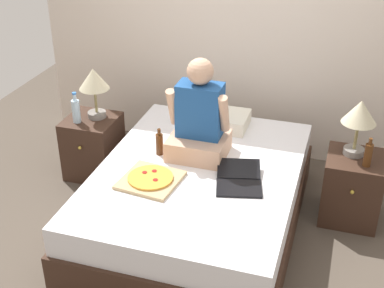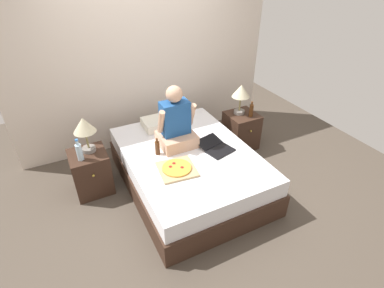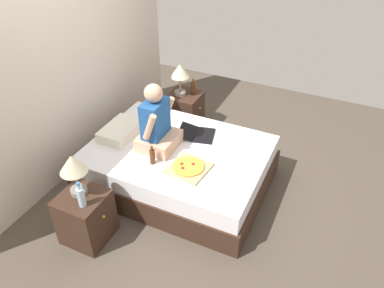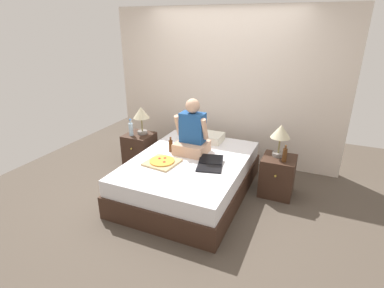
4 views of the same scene
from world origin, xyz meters
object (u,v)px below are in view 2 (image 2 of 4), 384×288
object	(u,v)px
lamp_on_right_nightstand	(241,93)
beer_bottle_on_bed	(157,148)
nightstand_right	(241,130)
nightstand_left	(91,172)
pizza_box	(177,169)
laptop	(217,148)
water_bottle	(79,152)
bed	(189,169)
person_seated	(176,124)
lamp_on_left_nightstand	(84,127)
beer_bottle	(251,110)

from	to	relation	value
lamp_on_right_nightstand	beer_bottle_on_bed	world-z (taller)	lamp_on_right_nightstand
nightstand_right	beer_bottle_on_bed	distance (m)	1.55
nightstand_left	nightstand_right	world-z (taller)	same
pizza_box	laptop	bearing A→B (deg)	14.58
water_bottle	pizza_box	distance (m)	1.14
lamp_on_right_nightstand	bed	bearing A→B (deg)	-154.68
laptop	bed	bearing A→B (deg)	162.14
water_bottle	nightstand_left	bearing A→B (deg)	48.35
nightstand_right	person_seated	size ratio (longest dim) A/B	0.71
lamp_on_left_nightstand	beer_bottle	bearing A→B (deg)	-3.76
bed	beer_bottle	size ratio (longest dim) A/B	8.86
water_bottle	beer_bottle	size ratio (longest dim) A/B	1.20
person_seated	beer_bottle_on_bed	size ratio (longest dim) A/B	3.55
laptop	pizza_box	world-z (taller)	laptop
bed	beer_bottle_on_bed	distance (m)	0.52
nightstand_left	beer_bottle	world-z (taller)	beer_bottle
nightstand_right	pizza_box	distance (m)	1.61
lamp_on_left_nightstand	beer_bottle_on_bed	xyz separation A→B (m)	(0.73, -0.39, -0.27)
beer_bottle	beer_bottle_on_bed	distance (m)	1.57
lamp_on_left_nightstand	beer_bottle_on_bed	size ratio (longest dim) A/B	2.05
bed	lamp_on_right_nightstand	bearing A→B (deg)	25.32
nightstand_right	person_seated	bearing A→B (deg)	-168.43
water_bottle	person_seated	size ratio (longest dim) A/B	0.35
person_seated	beer_bottle_on_bed	world-z (taller)	person_seated
water_bottle	beer_bottle_on_bed	distance (m)	0.89
water_bottle	lamp_on_left_nightstand	bearing A→B (deg)	49.40
lamp_on_left_nightstand	laptop	world-z (taller)	lamp_on_left_nightstand
bed	pizza_box	size ratio (longest dim) A/B	4.61
pizza_box	nightstand_right	bearing A→B (deg)	27.67
nightstand_left	beer_bottle_on_bed	xyz separation A→B (m)	(0.77, -0.34, 0.34)
lamp_on_right_nightstand	pizza_box	xyz separation A→B (m)	(-1.37, -0.79, -0.34)
lamp_on_right_nightstand	beer_bottle	xyz separation A→B (m)	(0.10, -0.15, -0.23)
lamp_on_left_nightstand	water_bottle	bearing A→B (deg)	-130.60
lamp_on_left_nightstand	nightstand_left	bearing A→B (deg)	-128.63
beer_bottle	laptop	xyz separation A→B (m)	(-0.86, -0.48, -0.11)
nightstand_right	beer_bottle	bearing A→B (deg)	-54.99
nightstand_right	person_seated	world-z (taller)	person_seated
nightstand_right	lamp_on_right_nightstand	size ratio (longest dim) A/B	1.23
nightstand_left	bed	bearing A→B (deg)	-22.59
lamp_on_left_nightstand	nightstand_right	distance (m)	2.29
nightstand_right	beer_bottle	world-z (taller)	beer_bottle
water_bottle	beer_bottle	xyz separation A→B (m)	(2.40, -0.01, -0.02)
lamp_on_right_nightstand	beer_bottle_on_bed	bearing A→B (deg)	-164.84
beer_bottle	beer_bottle_on_bed	size ratio (longest dim) A/B	1.05
lamp_on_left_nightstand	laptop	xyz separation A→B (m)	(1.42, -0.63, -0.34)
bed	water_bottle	bearing A→B (deg)	162.58
bed	nightstand_left	distance (m)	1.22
lamp_on_left_nightstand	lamp_on_right_nightstand	size ratio (longest dim) A/B	1.00
water_bottle	lamp_on_right_nightstand	bearing A→B (deg)	3.48
nightstand_left	nightstand_right	bearing A→B (deg)	0.00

